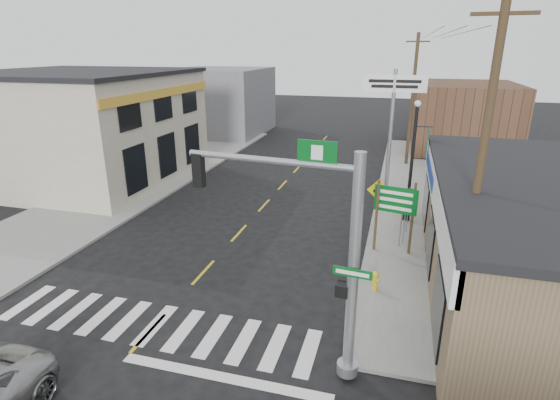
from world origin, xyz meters
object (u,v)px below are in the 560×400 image
(dance_center_sign, at_px, (393,103))
(bare_tree, at_px, (462,189))
(utility_pole_far, at_px, (412,99))
(traffic_signal_pole, at_px, (324,244))
(utility_pole_near, at_px, (481,163))
(lamp_post, at_px, (414,153))
(guide_sign, at_px, (395,208))
(fire_hydrant, at_px, (375,280))

(dance_center_sign, height_order, bare_tree, dance_center_sign)
(dance_center_sign, bearing_deg, utility_pole_far, 81.81)
(traffic_signal_pole, xyz_separation_m, utility_pole_near, (3.96, 4.09, 1.29))
(traffic_signal_pole, xyz_separation_m, lamp_post, (2.29, 11.84, -0.27))
(lamp_post, relative_size, utility_pole_far, 0.64)
(bare_tree, xyz_separation_m, utility_pole_far, (-1.65, 17.37, 1.22))
(guide_sign, relative_size, utility_pole_near, 0.32)
(traffic_signal_pole, bearing_deg, fire_hydrant, 81.73)
(fire_hydrant, height_order, dance_center_sign, dance_center_sign)
(guide_sign, xyz_separation_m, fire_hydrant, (-0.47, -3.37, -1.60))
(fire_hydrant, distance_m, dance_center_sign, 11.84)
(guide_sign, height_order, utility_pole_near, utility_pole_near)
(guide_sign, relative_size, utility_pole_far, 0.34)
(fire_hydrant, xyz_separation_m, bare_tree, (2.68, 1.75, 3.12))
(guide_sign, relative_size, fire_hydrant, 4.21)
(fire_hydrant, distance_m, bare_tree, 4.47)
(traffic_signal_pole, height_order, bare_tree, traffic_signal_pole)
(guide_sign, xyz_separation_m, bare_tree, (2.21, -1.62, 1.52))
(guide_sign, relative_size, bare_tree, 0.70)
(guide_sign, relative_size, lamp_post, 0.52)
(bare_tree, relative_size, utility_pole_near, 0.46)
(traffic_signal_pole, relative_size, lamp_post, 1.05)
(lamp_post, bearing_deg, utility_pole_near, -89.76)
(fire_hydrant, height_order, utility_pole_near, utility_pole_near)
(utility_pole_far, bearing_deg, lamp_post, -84.25)
(utility_pole_near, bearing_deg, utility_pole_far, 100.59)
(lamp_post, bearing_deg, utility_pole_far, 78.60)
(lamp_post, bearing_deg, traffic_signal_pole, -112.84)
(guide_sign, bearing_deg, lamp_post, 93.60)
(traffic_signal_pole, height_order, utility_pole_near, utility_pole_near)
(utility_pole_near, distance_m, utility_pole_far, 19.64)
(traffic_signal_pole, height_order, utility_pole_far, utility_pole_far)
(utility_pole_far, bearing_deg, traffic_signal_pole, -90.03)
(guide_sign, distance_m, lamp_post, 4.26)
(utility_pole_near, bearing_deg, lamp_post, 107.55)
(lamp_post, distance_m, utility_pole_far, 11.88)
(fire_hydrant, height_order, lamp_post, lamp_post)
(bare_tree, bearing_deg, utility_pole_far, 95.43)
(guide_sign, distance_m, utility_pole_near, 5.38)
(guide_sign, relative_size, dance_center_sign, 0.43)
(bare_tree, bearing_deg, guide_sign, 143.86)
(lamp_post, xyz_separation_m, bare_tree, (1.55, -5.56, 0.07))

